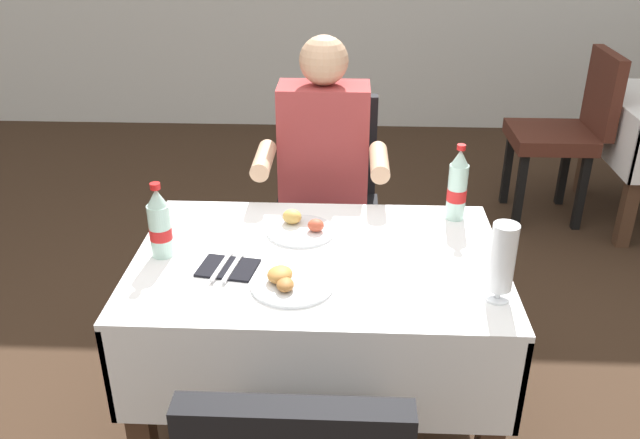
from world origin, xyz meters
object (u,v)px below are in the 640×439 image
cola_bottle_secondary (457,187)px  background_chair_left (568,126)px  seated_diner_far (323,176)px  cola_bottle_primary (160,225)px  main_dining_table (319,303)px  napkin_cutlery_set (228,267)px  beer_glass_left (502,262)px  plate_near_camera (289,282)px  chair_far_diner_seat (327,200)px  plate_far_diner (301,227)px

cola_bottle_secondary → background_chair_left: bearing=60.7°
seated_diner_far → cola_bottle_primary: 0.84m
seated_diner_far → cola_bottle_secondary: (0.47, -0.38, 0.13)m
cola_bottle_primary → main_dining_table: bearing=1.0°
napkin_cutlery_set → beer_glass_left: bearing=-9.5°
beer_glass_left → plate_near_camera: bearing=176.1°
seated_diner_far → background_chair_left: (1.33, 1.15, -0.16)m
chair_far_diner_seat → cola_bottle_primary: 0.97m
plate_near_camera → cola_bottle_primary: (-0.41, 0.17, 0.09)m
cola_bottle_secondary → background_chair_left: size_ratio=0.28×
chair_far_diner_seat → plate_far_diner: chair_far_diner_seat is taller
chair_far_diner_seat → napkin_cutlery_set: chair_far_diner_seat is taller
plate_near_camera → background_chair_left: bearing=55.0°
chair_far_diner_seat → cola_bottle_secondary: size_ratio=3.59×
main_dining_table → napkin_cutlery_set: (-0.27, -0.08, 0.18)m
main_dining_table → napkin_cutlery_set: napkin_cutlery_set is taller
chair_far_diner_seat → cola_bottle_secondary: bearing=-46.6°
beer_glass_left → background_chair_left: background_chair_left is taller
plate_far_diner → background_chair_left: 2.17m
main_dining_table → seated_diner_far: seated_diner_far is taller
chair_far_diner_seat → cola_bottle_primary: (-0.49, -0.79, 0.27)m
chair_far_diner_seat → beer_glass_left: bearing=-62.9°
chair_far_diner_seat → beer_glass_left: chair_far_diner_seat is taller
chair_far_diner_seat → plate_far_diner: size_ratio=4.29×
main_dining_table → cola_bottle_secondary: 0.62m
cola_bottle_primary → cola_bottle_secondary: 1.00m
cola_bottle_secondary → cola_bottle_primary: bearing=-162.3°
plate_near_camera → cola_bottle_secondary: bearing=41.0°
beer_glass_left → napkin_cutlery_set: bearing=170.5°
seated_diner_far → cola_bottle_secondary: seated_diner_far is taller
plate_far_diner → beer_glass_left: size_ratio=0.97×
seated_diner_far → cola_bottle_primary: seated_diner_far is taller
napkin_cutlery_set → background_chair_left: (1.59, 1.90, -0.17)m
main_dining_table → plate_far_diner: size_ratio=5.10×
chair_far_diner_seat → plate_far_diner: bearing=-96.3°
main_dining_table → plate_near_camera: size_ratio=4.76×
plate_near_camera → cola_bottle_secondary: size_ratio=0.90×
napkin_cutlery_set → background_chair_left: size_ratio=0.20×
plate_far_diner → background_chair_left: (1.39, 1.65, -0.18)m
seated_diner_far → cola_bottle_primary: (-0.47, -0.68, 0.12)m
cola_bottle_primary → background_chair_left: size_ratio=0.25×
plate_near_camera → cola_bottle_secondary: cola_bottle_secondary is taller
plate_near_camera → beer_glass_left: bearing=-3.9°
seated_diner_far → cola_bottle_secondary: bearing=-38.6°
main_dining_table → plate_near_camera: (-0.08, -0.17, 0.19)m
beer_glass_left → background_chair_left: size_ratio=0.24×
beer_glass_left → cola_bottle_primary: bearing=168.3°
plate_far_diner → cola_bottle_secondary: 0.55m
main_dining_table → background_chair_left: 2.25m
cola_bottle_secondary → plate_near_camera: bearing=-139.0°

